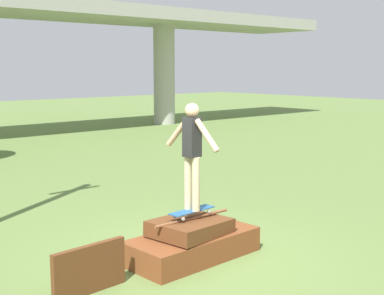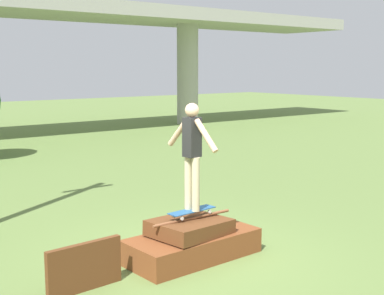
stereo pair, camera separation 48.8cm
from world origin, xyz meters
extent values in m
plane|color=olive|center=(0.00, 0.00, 0.00)|extent=(80.00, 80.00, 0.00)
cube|color=brown|center=(0.00, 0.00, 0.19)|extent=(2.12, 1.03, 0.38)
cube|color=#5B3319|center=(-0.04, 0.01, 0.50)|extent=(1.26, 1.03, 0.27)
cylinder|color=brown|center=(0.00, 0.00, 0.64)|extent=(1.45, 0.05, 0.05)
cube|color=#5B3319|center=(-1.87, -0.08, 0.32)|extent=(1.09, 0.15, 0.65)
cube|color=#23517F|center=(0.03, 0.05, 0.74)|extent=(0.84, 0.27, 0.01)
cylinder|color=silver|center=(0.31, 0.17, 0.69)|extent=(0.06, 0.03, 0.05)
cylinder|color=silver|center=(0.33, -0.02, 0.69)|extent=(0.06, 0.03, 0.05)
cylinder|color=silver|center=(-0.26, 0.13, 0.69)|extent=(0.06, 0.03, 0.05)
cylinder|color=silver|center=(-0.25, -0.06, 0.69)|extent=(0.06, 0.03, 0.05)
cylinder|color=#C6B78E|center=(0.03, 0.14, 1.17)|extent=(0.12, 0.12, 0.83)
cylinder|color=#C6B78E|center=(0.04, -0.03, 1.17)|extent=(0.12, 0.12, 0.83)
cube|color=black|center=(0.03, 0.05, 1.89)|extent=(0.23, 0.23, 0.60)
sphere|color=tan|center=(0.03, 0.05, 2.29)|extent=(0.21, 0.21, 0.21)
cylinder|color=tan|center=(0.01, 0.36, 1.94)|extent=(0.12, 0.47, 0.48)
cylinder|color=tan|center=(0.05, -0.25, 1.94)|extent=(0.12, 0.47, 0.48)
cylinder|color=#A8A59E|center=(12.10, 15.87, 2.56)|extent=(1.10, 1.10, 5.11)
camera|label=1|loc=(-5.27, -5.94, 2.93)|focal=50.00mm
camera|label=2|loc=(-4.90, -6.26, 2.93)|focal=50.00mm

